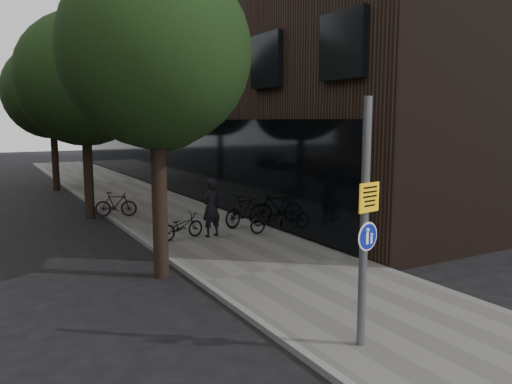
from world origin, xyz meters
TOP-DOWN VIEW (x-y plane):
  - ground at (0.00, 0.00)m, footprint 120.00×120.00m
  - sidewalk at (0.25, 10.00)m, footprint 4.50×60.00m
  - curb_edge at (-2.00, 10.00)m, footprint 0.15×60.00m
  - building_right_dark_brick at (8.50, 22.00)m, footprint 12.00×40.00m
  - street_tree_near at (-2.53, 4.64)m, footprint 4.40×4.40m
  - street_tree_mid at (-2.53, 13.14)m, footprint 5.00×5.00m
  - street_tree_far at (-2.53, 22.14)m, footprint 5.00×5.00m
  - signpost at (-1.05, -0.91)m, footprint 0.46×0.13m
  - pedestrian at (0.01, 7.33)m, footprint 0.76×0.58m
  - parked_bike_facade_near at (2.00, 6.94)m, footprint 1.66×0.62m
  - parked_bike_facade_far at (1.66, 8.20)m, footprint 1.91×1.05m
  - parked_bike_curb_near at (-0.92, 7.50)m, footprint 1.60×0.83m
  - parked_bike_curb_far at (-1.80, 12.17)m, footprint 1.62×1.05m

SIDE VIEW (x-z plane):
  - ground at x=0.00m, z-range 0.00..0.00m
  - sidewalk at x=0.25m, z-range 0.00..0.12m
  - curb_edge at x=-2.00m, z-range 0.00..0.13m
  - parked_bike_curb_near at x=-0.92m, z-range 0.12..0.92m
  - parked_bike_facade_near at x=2.00m, z-range 0.12..0.98m
  - parked_bike_curb_far at x=-1.80m, z-range 0.12..1.07m
  - parked_bike_facade_far at x=1.66m, z-range 0.12..1.22m
  - pedestrian at x=0.01m, z-range 0.12..1.97m
  - signpost at x=-1.05m, z-range 0.14..4.15m
  - street_tree_near at x=-2.53m, z-range 1.36..8.86m
  - street_tree_mid at x=-2.53m, z-range 1.21..9.01m
  - street_tree_far at x=-2.53m, z-range 1.21..9.01m
  - building_right_dark_brick at x=8.50m, z-range 0.00..18.00m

